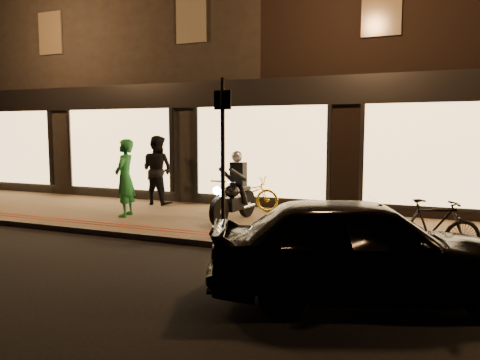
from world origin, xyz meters
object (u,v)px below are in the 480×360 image
at_px(parked_car, 363,247).
at_px(motorcycle, 235,194).
at_px(bicycle_gold, 246,193).
at_px(person_green, 125,178).
at_px(sign_post, 223,150).

bearing_deg(parked_car, motorcycle, 21.92).
bearing_deg(bicycle_gold, person_green, 126.52).
height_order(sign_post, parked_car, sign_post).
height_order(motorcycle, sign_post, sign_post).
distance_m(person_green, parked_car, 6.77).
bearing_deg(bicycle_gold, motorcycle, -170.41).
relative_size(motorcycle, person_green, 1.05).
relative_size(sign_post, bicycle_gold, 1.76).
bearing_deg(person_green, parked_car, 48.47).
xyz_separation_m(person_green, parked_car, (5.99, -3.14, -0.37)).
distance_m(motorcycle, bicycle_gold, 1.43).
height_order(motorcycle, bicycle_gold, motorcycle).
relative_size(motorcycle, sign_post, 0.65).
bearing_deg(motorcycle, sign_post, -68.31).
bearing_deg(sign_post, bicycle_gold, 104.08).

